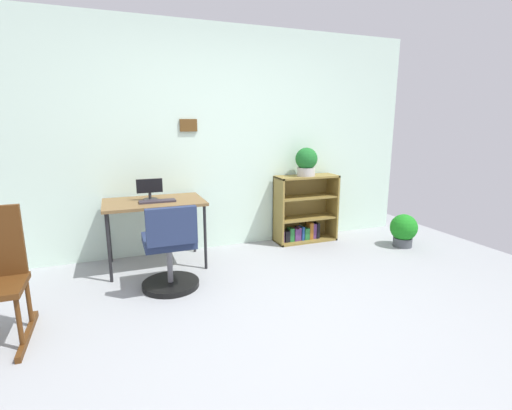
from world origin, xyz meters
The scene contains 9 objects.
ground_plane centered at (0.00, 0.00, 0.00)m, with size 6.24×6.24×0.00m, color #93979B.
wall_back centered at (0.00, 2.15, 1.28)m, with size 5.20×0.12×2.57m.
desk centered at (-0.72, 1.73, 0.65)m, with size 1.00×0.64×0.70m.
monitor centered at (-0.75, 1.79, 0.82)m, with size 0.26×0.15×0.22m.
keyboard centered at (-0.70, 1.65, 0.71)m, with size 0.36×0.13×0.02m, color #2F282F.
office_chair centered at (-0.67, 1.08, 0.35)m, with size 0.52×0.55×0.81m.
bookshelf_low centered at (1.15, 1.96, 0.38)m, with size 0.79×0.30×0.84m.
potted_plant_on_shelf centered at (1.13, 1.90, 1.02)m, with size 0.27×0.27×0.35m.
potted_plant_floor centered at (2.16, 1.28, 0.21)m, with size 0.32×0.32×0.40m.
Camera 1 is at (-1.09, -2.14, 1.49)m, focal length 26.14 mm.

